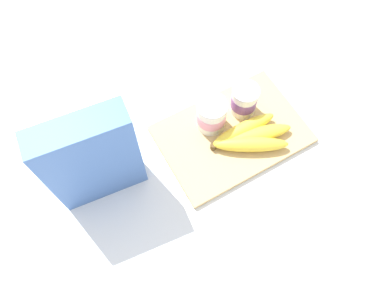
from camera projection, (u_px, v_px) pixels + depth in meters
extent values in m
plane|color=white|center=(232.00, 136.00, 0.94)|extent=(2.40, 2.40, 0.00)
cube|color=tan|center=(232.00, 134.00, 0.93)|extent=(0.34, 0.23, 0.01)
cube|color=#4770B7|center=(92.00, 160.00, 0.77)|extent=(0.19, 0.08, 0.26)
cylinder|color=white|center=(211.00, 115.00, 0.90)|extent=(0.07, 0.07, 0.08)
cylinder|color=pink|center=(211.00, 115.00, 0.90)|extent=(0.07, 0.07, 0.03)
cylinder|color=silver|center=(212.00, 105.00, 0.86)|extent=(0.07, 0.07, 0.00)
cylinder|color=white|center=(244.00, 101.00, 0.92)|extent=(0.06, 0.06, 0.08)
cylinder|color=#7A4C99|center=(244.00, 101.00, 0.92)|extent=(0.06, 0.06, 0.03)
cylinder|color=silver|center=(246.00, 91.00, 0.88)|extent=(0.06, 0.06, 0.00)
ellipsoid|color=yellow|center=(251.00, 144.00, 0.89)|extent=(0.17, 0.11, 0.04)
ellipsoid|color=yellow|center=(252.00, 136.00, 0.90)|extent=(0.19, 0.09, 0.03)
ellipsoid|color=yellow|center=(244.00, 129.00, 0.91)|extent=(0.16, 0.04, 0.04)
cylinder|color=brown|center=(213.00, 147.00, 0.90)|extent=(0.01, 0.01, 0.02)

